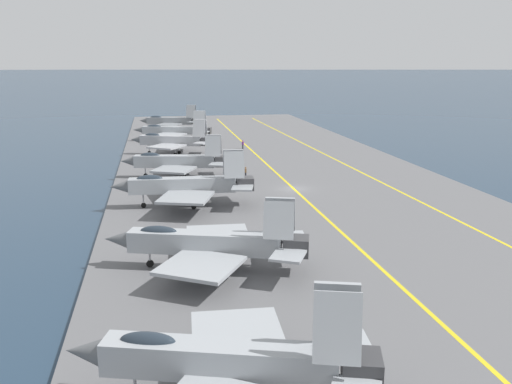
# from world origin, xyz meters

# --- Properties ---
(ground_plane) EXTENTS (2000.00, 2000.00, 0.00)m
(ground_plane) POSITION_xyz_m (0.00, 0.00, 0.00)
(ground_plane) COLOR #23384C
(carrier_deck) EXTENTS (200.74, 47.96, 0.40)m
(carrier_deck) POSITION_xyz_m (0.00, 0.00, 0.20)
(carrier_deck) COLOR slate
(carrier_deck) RESTS_ON ground
(deck_stripe_foul_line) EXTENTS (180.60, 5.63, 0.01)m
(deck_stripe_foul_line) POSITION_xyz_m (0.00, -13.19, 0.40)
(deck_stripe_foul_line) COLOR yellow
(deck_stripe_foul_line) RESTS_ON carrier_deck
(deck_stripe_centerline) EXTENTS (180.66, 0.36, 0.01)m
(deck_stripe_centerline) POSITION_xyz_m (0.00, 0.00, 0.40)
(deck_stripe_centerline) COLOR yellow
(deck_stripe_centerline) RESTS_ON carrier_deck
(parked_jet_second) EXTENTS (13.57, 15.78, 6.68)m
(parked_jet_second) POSITION_xyz_m (-44.90, 14.95, 2.94)
(parked_jet_second) COLOR #9EA3A8
(parked_jet_second) RESTS_ON carrier_deck
(parked_jet_third) EXTENTS (13.63, 17.00, 6.16)m
(parked_jet_third) POSITION_xyz_m (-26.66, 13.98, 2.72)
(parked_jet_third) COLOR #9EA3A8
(parked_jet_third) RESTS_ON carrier_deck
(parked_jet_fourth) EXTENTS (14.36, 16.73, 6.61)m
(parked_jet_fourth) POSITION_xyz_m (-6.46, 14.69, 3.01)
(parked_jet_fourth) COLOR #93999E
(parked_jet_fourth) RESTS_ON carrier_deck
(parked_jet_fifth) EXTENTS (12.65, 15.90, 6.24)m
(parked_jet_fifth) POSITION_xyz_m (10.18, 14.99, 2.82)
(parked_jet_fifth) COLOR #93999E
(parked_jet_fifth) RESTS_ON carrier_deck
(parked_jet_sixth) EXTENTS (13.16, 15.38, 6.50)m
(parked_jet_sixth) POSITION_xyz_m (30.00, 14.91, 3.03)
(parked_jet_sixth) COLOR #A8AAAF
(parked_jet_sixth) RESTS_ON carrier_deck
(parked_jet_seventh) EXTENTS (12.69, 16.87, 6.49)m
(parked_jet_seventh) POSITION_xyz_m (47.05, 14.03, 2.77)
(parked_jet_seventh) COLOR #9EA3A8
(parked_jet_seventh) RESTS_ON carrier_deck
(parked_jet_eighth) EXTENTS (13.87, 15.16, 6.13)m
(parked_jet_eighth) POSITION_xyz_m (66.39, 14.05, 2.65)
(parked_jet_eighth) COLOR gray
(parked_jet_eighth) RESTS_ON carrier_deck
(crew_purple_vest) EXTENTS (0.37, 0.44, 1.76)m
(crew_purple_vest) POSITION_xyz_m (34.42, 1.36, 1.37)
(crew_purple_vest) COLOR #232328
(crew_purple_vest) RESTS_ON carrier_deck
(crew_brown_vest) EXTENTS (0.42, 0.32, 1.73)m
(crew_brown_vest) POSITION_xyz_m (7.70, 5.26, 1.35)
(crew_brown_vest) COLOR #232328
(crew_brown_vest) RESTS_ON carrier_deck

